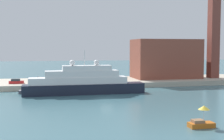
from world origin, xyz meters
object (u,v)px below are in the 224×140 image
bell_tower (214,29)px  mooring_bollard (101,82)px  small_motorboat (201,120)px  harbor_building (166,59)px  parked_car (16,82)px  work_barge (31,92)px  large_yacht (83,83)px  person_figure (38,79)px

bell_tower → mooring_bollard: size_ratio=35.22×
small_motorboat → mooring_bollard: 43.71m
harbor_building → parked_car: size_ratio=5.32×
small_motorboat → work_barge: 45.10m
large_yacht → person_figure: large_yacht is taller
small_motorboat → harbor_building: 56.27m
harbor_building → person_figure: bearing=-174.7°
work_barge → person_figure: person_figure is taller
large_yacht → bell_tower: bearing=20.3°
work_barge → person_figure: bearing=82.5°
person_figure → parked_car: bearing=-158.4°
bell_tower → small_motorboat: bearing=-122.4°
large_yacht → parked_car: 21.16m
person_figure → work_barge: bearing=-97.5°
work_barge → bell_tower: bell_tower is taller
parked_car → mooring_bollard: (22.58, -4.05, -0.13)m
small_motorboat → parked_car: small_motorboat is taller
large_yacht → harbor_building: (29.09, 19.27, 4.82)m
harbor_building → mooring_bollard: harbor_building is taller
bell_tower → person_figure: size_ratio=16.98×
mooring_bollard → work_barge: bearing=-163.6°
large_yacht → work_barge: (-12.24, 3.87, -2.35)m
parked_car → harbor_building: bearing=7.5°
work_barge → harbor_building: (41.32, 15.40, 7.18)m
person_figure → mooring_bollard: bearing=-20.5°
large_yacht → mooring_bollard: large_yacht is taller
large_yacht → bell_tower: (44.16, 16.30, 14.41)m
small_motorboat → parked_car: 55.33m
large_yacht → parked_car: size_ratio=7.43×
small_motorboat → mooring_bollard: small_motorboat is taller
large_yacht → work_barge: size_ratio=5.10×
small_motorboat → work_barge: small_motorboat is taller
work_barge → small_motorboat: bearing=-57.1°
small_motorboat → mooring_bollard: (-6.08, 43.27, 0.86)m
mooring_bollard → bell_tower: bearing=10.5°
harbor_building → bell_tower: 18.11m
bell_tower → mooring_bollard: bearing=-169.5°
large_yacht → mooring_bollard: bearing=56.4°
small_motorboat → parked_car: (-28.66, 47.32, 0.99)m
small_motorboat → bell_tower: (31.92, 50.30, 16.20)m
person_figure → bell_tower: bearing=0.7°
small_motorboat → bell_tower: 61.73m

